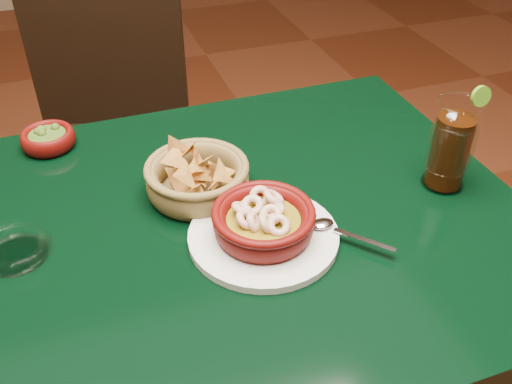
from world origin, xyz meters
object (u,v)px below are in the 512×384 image
object	(u,v)px
dining_chair	(108,134)
chip_basket	(197,178)
dining_table	(176,275)
shrimp_plate	(264,225)
cola_drink	(451,146)

from	to	relation	value
dining_chair	chip_basket	world-z (taller)	dining_chair
dining_table	dining_chair	xyz separation A→B (m)	(-0.04, 0.71, -0.11)
dining_table	shrimp_plate	size ratio (longest dim) A/B	4.05
cola_drink	dining_table	bearing A→B (deg)	176.05
dining_chair	chip_basket	size ratio (longest dim) A/B	4.59
chip_basket	cola_drink	size ratio (longest dim) A/B	1.13
dining_table	dining_chair	world-z (taller)	dining_chair
chip_basket	dining_table	bearing A→B (deg)	-129.14
dining_chair	chip_basket	distance (m)	0.68
dining_chair	shrimp_plate	distance (m)	0.83
dining_chair	shrimp_plate	bearing A→B (deg)	-77.51
dining_table	cola_drink	xyz separation A→B (m)	(0.49, -0.03, 0.18)
shrimp_plate	cola_drink	xyz separation A→B (m)	(0.35, 0.03, 0.05)
dining_table	shrimp_plate	world-z (taller)	shrimp_plate
dining_chair	cola_drink	size ratio (longest dim) A/B	5.21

